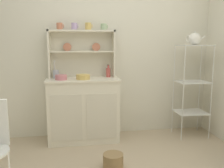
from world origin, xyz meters
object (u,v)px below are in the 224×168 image
object	(u,v)px
floor_basket	(113,161)
jam_bottle	(108,72)
hutch_cabinet	(83,109)
porcelain_teapot	(195,39)
hutch_shelf_unit	(82,50)
cup_terracotta_0	(60,26)
utensil_jar	(56,74)
bowl_mixing_large	(61,77)
bakers_rack	(192,80)

from	to	relation	value
floor_basket	jam_bottle	world-z (taller)	jam_bottle
hutch_cabinet	floor_basket	world-z (taller)	hutch_cabinet
jam_bottle	porcelain_teapot	size ratio (longest dim) A/B	0.67
floor_basket	jam_bottle	size ratio (longest dim) A/B	1.26
hutch_shelf_unit	cup_terracotta_0	distance (m)	0.42
porcelain_teapot	floor_basket	bearing A→B (deg)	-148.82
hutch_shelf_unit	jam_bottle	xyz separation A→B (m)	(0.35, -0.08, -0.30)
floor_basket	utensil_jar	world-z (taller)	utensil_jar
floor_basket	bowl_mixing_large	size ratio (longest dim) A/B	1.46
hutch_cabinet	cup_terracotta_0	bearing A→B (deg)	156.63
hutch_cabinet	cup_terracotta_0	world-z (taller)	cup_terracotta_0
bakers_rack	porcelain_teapot	world-z (taller)	porcelain_teapot
jam_bottle	hutch_shelf_unit	bearing A→B (deg)	167.87
hutch_shelf_unit	bakers_rack	bearing A→B (deg)	-8.67
bakers_rack	jam_bottle	size ratio (longest dim) A/B	7.48
utensil_jar	bakers_rack	bearing A→B (deg)	-4.47
bakers_rack	hutch_cabinet	bearing A→B (deg)	177.40
hutch_shelf_unit	cup_terracotta_0	size ratio (longest dim) A/B	9.49
hutch_shelf_unit	cup_terracotta_0	xyz separation A→B (m)	(-0.28, -0.04, 0.31)
hutch_cabinet	bakers_rack	world-z (taller)	bakers_rack
bakers_rack	floor_basket	xyz separation A→B (m)	(-1.24, -0.75, -0.73)
utensil_jar	hutch_shelf_unit	bearing A→B (deg)	13.57
bakers_rack	bowl_mixing_large	bearing A→B (deg)	-179.86
hutch_shelf_unit	bowl_mixing_large	distance (m)	0.50
hutch_cabinet	bowl_mixing_large	world-z (taller)	bowl_mixing_large
hutch_cabinet	porcelain_teapot	world-z (taller)	porcelain_teapot
bakers_rack	utensil_jar	world-z (taller)	bakers_rack
hutch_cabinet	floor_basket	distance (m)	0.94
bakers_rack	bowl_mixing_large	world-z (taller)	bakers_rack
hutch_cabinet	bowl_mixing_large	size ratio (longest dim) A/B	6.47
hutch_cabinet	hutch_shelf_unit	distance (m)	0.80
bakers_rack	utensil_jar	distance (m)	1.87
hutch_cabinet	porcelain_teapot	distance (m)	1.78
hutch_cabinet	hutch_shelf_unit	world-z (taller)	hutch_shelf_unit
cup_terracotta_0	utensil_jar	world-z (taller)	cup_terracotta_0
floor_basket	utensil_jar	bearing A→B (deg)	124.83
bakers_rack	porcelain_teapot	distance (m)	0.56
bakers_rack	cup_terracotta_0	bearing A→B (deg)	173.93
hutch_shelf_unit	bakers_rack	distance (m)	1.59
bakers_rack	utensil_jar	bearing A→B (deg)	175.53
hutch_shelf_unit	bowl_mixing_large	world-z (taller)	hutch_shelf_unit
hutch_cabinet	bakers_rack	distance (m)	1.56
hutch_cabinet	hutch_shelf_unit	size ratio (longest dim) A/B	1.08
cup_terracotta_0	utensil_jar	xyz separation A→B (m)	(-0.07, -0.05, -0.62)
jam_bottle	floor_basket	bearing A→B (deg)	-95.07
floor_basket	cup_terracotta_0	bearing A→B (deg)	120.49
jam_bottle	hutch_cabinet	bearing A→B (deg)	-166.21
porcelain_teapot	utensil_jar	bearing A→B (deg)	175.53
porcelain_teapot	bowl_mixing_large	bearing A→B (deg)	-179.86
bakers_rack	bowl_mixing_large	size ratio (longest dim) A/B	8.72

